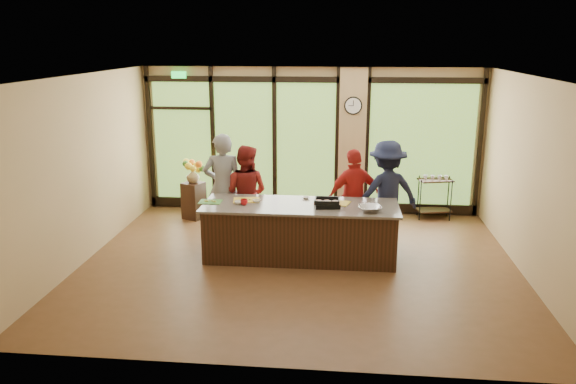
% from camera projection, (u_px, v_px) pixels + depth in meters
% --- Properties ---
extents(floor, '(7.00, 7.00, 0.00)m').
position_uv_depth(floor, '(299.00, 264.00, 9.12)').
color(floor, brown).
rests_on(floor, ground).
extents(ceiling, '(7.00, 7.00, 0.00)m').
position_uv_depth(ceiling, '(300.00, 76.00, 8.33)').
color(ceiling, silver).
rests_on(ceiling, back_wall).
extents(back_wall, '(7.00, 0.00, 7.00)m').
position_uv_depth(back_wall, '(311.00, 141.00, 11.60)').
color(back_wall, tan).
rests_on(back_wall, floor).
extents(left_wall, '(0.00, 6.00, 6.00)m').
position_uv_depth(left_wall, '(83.00, 169.00, 9.06)').
color(left_wall, tan).
rests_on(left_wall, floor).
extents(right_wall, '(0.00, 6.00, 6.00)m').
position_uv_depth(right_wall, '(532.00, 180.00, 8.39)').
color(right_wall, tan).
rests_on(right_wall, floor).
extents(window_wall, '(6.90, 0.12, 3.00)m').
position_uv_depth(window_wall, '(318.00, 146.00, 11.57)').
color(window_wall, tan).
rests_on(window_wall, floor).
extents(island_base, '(3.10, 1.00, 0.88)m').
position_uv_depth(island_base, '(300.00, 232.00, 9.29)').
color(island_base, '#321A10').
rests_on(island_base, floor).
extents(countertop, '(3.20, 1.10, 0.04)m').
position_uv_depth(countertop, '(300.00, 206.00, 9.17)').
color(countertop, slate).
rests_on(countertop, island_base).
extents(wall_clock, '(0.36, 0.04, 0.36)m').
position_uv_depth(wall_clock, '(353.00, 106.00, 11.20)').
color(wall_clock, black).
rests_on(wall_clock, window_wall).
extents(cook_left, '(0.77, 0.57, 1.95)m').
position_uv_depth(cook_left, '(223.00, 187.00, 10.04)').
color(cook_left, gray).
rests_on(cook_left, floor).
extents(cook_midleft, '(0.97, 0.84, 1.73)m').
position_uv_depth(cook_midleft, '(246.00, 193.00, 10.08)').
color(cook_midleft, maroon).
rests_on(cook_midleft, floor).
extents(cook_midright, '(1.09, 0.79, 1.71)m').
position_uv_depth(cook_midright, '(354.00, 197.00, 9.81)').
color(cook_midright, '#AB1E1A').
rests_on(cook_midright, floor).
extents(cook_right, '(1.35, 1.04, 1.85)m').
position_uv_depth(cook_right, '(386.00, 193.00, 9.85)').
color(cook_right, '#171B32').
rests_on(cook_right, floor).
extents(roasting_pan, '(0.44, 0.37, 0.07)m').
position_uv_depth(roasting_pan, '(327.00, 205.00, 9.02)').
color(roasting_pan, black).
rests_on(roasting_pan, countertop).
extents(mixing_bowl, '(0.42, 0.42, 0.09)m').
position_uv_depth(mixing_bowl, '(370.00, 209.00, 8.79)').
color(mixing_bowl, silver).
rests_on(mixing_bowl, countertop).
extents(cutting_board_left, '(0.37, 0.28, 0.01)m').
position_uv_depth(cutting_board_left, '(210.00, 202.00, 9.30)').
color(cutting_board_left, '#3D7D2D').
rests_on(cutting_board_left, countertop).
extents(cutting_board_center, '(0.47, 0.38, 0.01)m').
position_uv_depth(cutting_board_center, '(246.00, 200.00, 9.40)').
color(cutting_board_center, gold).
rests_on(cutting_board_center, countertop).
extents(cutting_board_right, '(0.48, 0.41, 0.01)m').
position_uv_depth(cutting_board_right, '(337.00, 203.00, 9.24)').
color(cutting_board_right, gold).
rests_on(cutting_board_right, countertop).
extents(prep_bowl_near, '(0.17, 0.17, 0.05)m').
position_uv_depth(prep_bowl_near, '(239.00, 202.00, 9.20)').
color(prep_bowl_near, silver).
rests_on(prep_bowl_near, countertop).
extents(prep_bowl_mid, '(0.15, 0.15, 0.04)m').
position_uv_depth(prep_bowl_mid, '(256.00, 201.00, 9.29)').
color(prep_bowl_mid, silver).
rests_on(prep_bowl_mid, countertop).
extents(prep_bowl_far, '(0.14, 0.14, 0.03)m').
position_uv_depth(prep_bowl_far, '(306.00, 198.00, 9.51)').
color(prep_bowl_far, silver).
rests_on(prep_bowl_far, countertop).
extents(red_ramekin, '(0.15, 0.15, 0.10)m').
position_uv_depth(red_ramekin, '(244.00, 202.00, 9.13)').
color(red_ramekin, '#B51218').
rests_on(red_ramekin, countertop).
extents(flower_stand, '(0.49, 0.49, 0.75)m').
position_uv_depth(flower_stand, '(194.00, 200.00, 11.37)').
color(flower_stand, '#321A10').
rests_on(flower_stand, floor).
extents(flower_vase, '(0.27, 0.27, 0.28)m').
position_uv_depth(flower_vase, '(193.00, 176.00, 11.23)').
color(flower_vase, olive).
rests_on(flower_vase, flower_stand).
extents(bar_cart, '(0.73, 0.52, 0.90)m').
position_uv_depth(bar_cart, '(435.00, 192.00, 11.33)').
color(bar_cart, '#321A10').
rests_on(bar_cart, floor).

